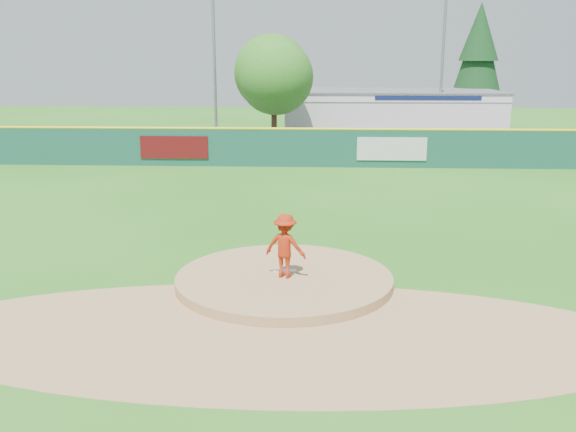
{
  "coord_description": "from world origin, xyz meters",
  "views": [
    {
      "loc": [
        0.85,
        -15.39,
        5.62
      ],
      "look_at": [
        0.0,
        2.0,
        1.3
      ],
      "focal_mm": 40.0,
      "sensor_mm": 36.0,
      "label": 1
    }
  ],
  "objects_px": {
    "van": "(230,137)",
    "pool_building_grp": "(390,113)",
    "pitcher": "(285,246)",
    "light_pole_left": "(214,50)",
    "light_pole_right": "(443,58)",
    "playground_slide": "(78,140)",
    "deciduous_tree": "(274,75)",
    "conifer_tree": "(478,58)"
  },
  "relations": [
    {
      "from": "pool_building_grp",
      "to": "conifer_tree",
      "type": "xyz_separation_m",
      "value": [
        7.0,
        4.01,
        3.88
      ]
    },
    {
      "from": "conifer_tree",
      "to": "light_pole_right",
      "type": "distance_m",
      "value": 8.06
    },
    {
      "from": "van",
      "to": "pool_building_grp",
      "type": "xyz_separation_m",
      "value": [
        10.9,
        6.43,
        1.04
      ]
    },
    {
      "from": "van",
      "to": "pool_building_grp",
      "type": "distance_m",
      "value": 12.69
    },
    {
      "from": "conifer_tree",
      "to": "light_pole_left",
      "type": "height_order",
      "value": "light_pole_left"
    },
    {
      "from": "deciduous_tree",
      "to": "pitcher",
      "type": "bearing_deg",
      "value": -85.37
    },
    {
      "from": "light_pole_left",
      "to": "light_pole_right",
      "type": "height_order",
      "value": "light_pole_left"
    },
    {
      "from": "light_pole_left",
      "to": "playground_slide",
      "type": "bearing_deg",
      "value": -153.91
    },
    {
      "from": "playground_slide",
      "to": "light_pole_left",
      "type": "relative_size",
      "value": 0.23
    },
    {
      "from": "pitcher",
      "to": "light_pole_left",
      "type": "height_order",
      "value": "light_pole_left"
    },
    {
      "from": "van",
      "to": "light_pole_left",
      "type": "distance_m",
      "value": 5.72
    },
    {
      "from": "conifer_tree",
      "to": "light_pole_right",
      "type": "xyz_separation_m",
      "value": [
        -4.0,
        -7.0,
        0.0
      ]
    },
    {
      "from": "pool_building_grp",
      "to": "light_pole_right",
      "type": "bearing_deg",
      "value": -44.95
    },
    {
      "from": "pool_building_grp",
      "to": "playground_slide",
      "type": "distance_m",
      "value": 21.84
    },
    {
      "from": "pitcher",
      "to": "playground_slide",
      "type": "distance_m",
      "value": 27.11
    },
    {
      "from": "van",
      "to": "playground_slide",
      "type": "xyz_separation_m",
      "value": [
        -9.03,
        -2.45,
        0.09
      ]
    },
    {
      "from": "pitcher",
      "to": "pool_building_grp",
      "type": "bearing_deg",
      "value": -82.47
    },
    {
      "from": "light_pole_left",
      "to": "light_pole_right",
      "type": "bearing_deg",
      "value": 7.59
    },
    {
      "from": "pitcher",
      "to": "light_pole_left",
      "type": "distance_m",
      "value": 28.23
    },
    {
      "from": "pitcher",
      "to": "pool_building_grp",
      "type": "relative_size",
      "value": 0.11
    },
    {
      "from": "conifer_tree",
      "to": "light_pole_right",
      "type": "bearing_deg",
      "value": -119.74
    },
    {
      "from": "pitcher",
      "to": "playground_slide",
      "type": "xyz_separation_m",
      "value": [
        -13.96,
        23.24,
        -0.35
      ]
    },
    {
      "from": "pool_building_grp",
      "to": "conifer_tree",
      "type": "distance_m",
      "value": 8.95
    },
    {
      "from": "playground_slide",
      "to": "light_pole_right",
      "type": "distance_m",
      "value": 24.16
    },
    {
      "from": "van",
      "to": "light_pole_left",
      "type": "relative_size",
      "value": 0.39
    },
    {
      "from": "van",
      "to": "deciduous_tree",
      "type": "xyz_separation_m",
      "value": [
        2.9,
        -0.56,
        3.93
      ]
    },
    {
      "from": "playground_slide",
      "to": "light_pole_right",
      "type": "relative_size",
      "value": 0.26
    },
    {
      "from": "pitcher",
      "to": "van",
      "type": "relative_size",
      "value": 0.37
    },
    {
      "from": "van",
      "to": "conifer_tree",
      "type": "height_order",
      "value": "conifer_tree"
    },
    {
      "from": "pool_building_grp",
      "to": "light_pole_right",
      "type": "height_order",
      "value": "light_pole_right"
    },
    {
      "from": "van",
      "to": "playground_slide",
      "type": "bearing_deg",
      "value": 91.49
    },
    {
      "from": "pool_building_grp",
      "to": "light_pole_left",
      "type": "distance_m",
      "value": 13.72
    },
    {
      "from": "light_pole_left",
      "to": "conifer_tree",
      "type": "bearing_deg",
      "value": 25.35
    },
    {
      "from": "deciduous_tree",
      "to": "conifer_tree",
      "type": "distance_m",
      "value": 18.63
    },
    {
      "from": "pitcher",
      "to": "van",
      "type": "distance_m",
      "value": 26.16
    },
    {
      "from": "pitcher",
      "to": "light_pole_right",
      "type": "xyz_separation_m",
      "value": [
        8.97,
        29.12,
        4.48
      ]
    },
    {
      "from": "van",
      "to": "playground_slide",
      "type": "distance_m",
      "value": 9.36
    },
    {
      "from": "van",
      "to": "light_pole_right",
      "type": "bearing_deg",
      "value": -89.78
    },
    {
      "from": "pitcher",
      "to": "light_pole_right",
      "type": "distance_m",
      "value": 30.8
    },
    {
      "from": "pitcher",
      "to": "pool_building_grp",
      "type": "distance_m",
      "value": 32.67
    },
    {
      "from": "playground_slide",
      "to": "deciduous_tree",
      "type": "xyz_separation_m",
      "value": [
        11.93,
        1.88,
        3.84
      ]
    },
    {
      "from": "pitcher",
      "to": "light_pole_right",
      "type": "bearing_deg",
      "value": -89.06
    }
  ]
}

